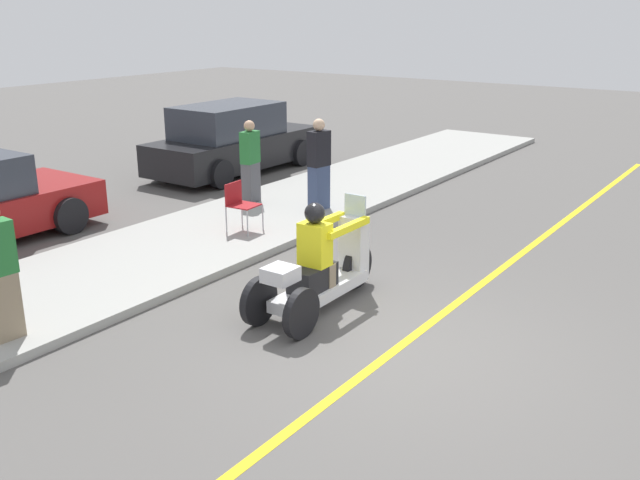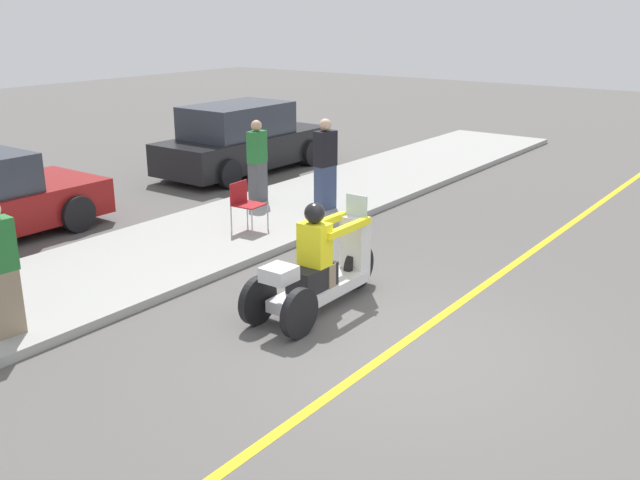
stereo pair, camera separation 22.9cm
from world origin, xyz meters
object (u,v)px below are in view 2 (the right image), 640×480
motorcycle_trike (320,271)px  parked_car_lot_right (242,140)px  folding_chair_curbside (244,201)px  spectator_by_tree (325,166)px  spectator_with_child (257,163)px  spectator_far_back (0,272)px

motorcycle_trike → parked_car_lot_right: 8.37m
folding_chair_curbside → parked_car_lot_right: 5.11m
motorcycle_trike → spectator_by_tree: bearing=35.2°
spectator_with_child → parked_car_lot_right: bearing=47.5°
spectator_far_back → folding_chair_curbside: size_ratio=1.95×
spectator_far_back → parked_car_lot_right: spectator_far_back is taller
spectator_with_child → folding_chair_curbside: (-1.55, -1.06, -0.26)m
parked_car_lot_right → spectator_by_tree: bearing=-116.2°
spectator_with_child → folding_chair_curbside: 1.89m
motorcycle_trike → folding_chair_curbside: (1.72, 2.86, 0.11)m
spectator_by_tree → spectator_far_back: bearing=-177.8°
spectator_far_back → spectator_by_tree: 6.60m
motorcycle_trike → spectator_by_tree: size_ratio=1.40×
motorcycle_trike → spectator_with_child: bearing=50.2°
motorcycle_trike → spectator_far_back: 3.78m
spectator_by_tree → parked_car_lot_right: bearing=63.8°
motorcycle_trike → spectator_with_child: 5.11m
motorcycle_trike → parked_car_lot_right: size_ratio=0.53×
spectator_with_child → spectator_far_back: spectator_far_back is taller
motorcycle_trike → spectator_by_tree: (3.61, 2.55, 0.42)m
spectator_by_tree → parked_car_lot_right: 4.22m
motorcycle_trike → spectator_far_back: spectator_far_back is taller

